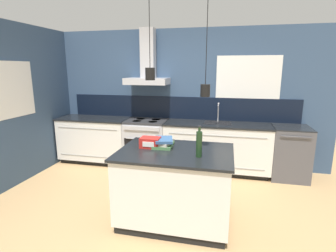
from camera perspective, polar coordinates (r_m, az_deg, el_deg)
The scene contains 11 objects.
ground_plane at distance 3.64m, azimuth -3.69°, elevation -18.62°, with size 16.00×16.00×0.00m, color tan.
wall_back at distance 5.10m, azimuth 2.24°, elevation 6.57°, with size 5.60×2.20×2.60m.
wall_left at distance 5.00m, azimuth -29.22°, elevation 4.30°, with size 0.08×3.80×2.60m.
counter_run_left at distance 5.53m, azimuth -15.44°, elevation -2.85°, with size 1.41×0.64×0.91m.
counter_run_sink at distance 4.89m, azimuth 10.48°, elevation -4.58°, with size 1.89×0.64×1.26m.
oven_range at distance 5.10m, azimuth -4.62°, elevation -3.76°, with size 0.78×0.66×0.91m.
dishwasher at distance 5.01m, azimuth 24.90°, elevation -5.25°, with size 0.61×0.65×0.91m.
kitchen_island at distance 3.32m, azimuth 1.57°, elevation -12.84°, with size 1.37×0.98×0.91m.
bottle_on_island at distance 2.93m, azimuth 6.78°, elevation -3.84°, with size 0.07×0.07×0.35m.
book_stack at distance 3.31m, azimuth -0.93°, elevation -3.63°, with size 0.27×0.36×0.11m.
red_supply_box at distance 3.28m, azimuth -3.88°, elevation -3.59°, with size 0.24×0.18×0.13m.
Camera 1 is at (0.91, -2.98, 1.88)m, focal length 28.00 mm.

